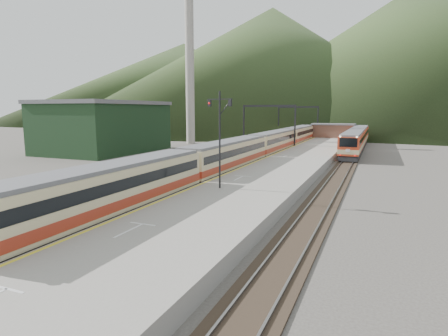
% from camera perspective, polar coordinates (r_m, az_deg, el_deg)
% --- Properties ---
extents(track_main, '(2.60, 200.00, 0.23)m').
position_cam_1_polar(track_main, '(51.84, 5.23, 1.02)').
color(track_main, black).
rests_on(track_main, ground).
extents(track_far, '(2.60, 200.00, 0.23)m').
position_cam_1_polar(track_far, '(53.53, 0.12, 1.30)').
color(track_far, black).
rests_on(track_far, ground).
extents(track_second, '(2.60, 200.00, 0.23)m').
position_cam_1_polar(track_second, '(49.67, 17.99, 0.28)').
color(track_second, black).
rests_on(track_second, ground).
extents(platform, '(8.00, 100.00, 1.00)m').
position_cam_1_polar(platform, '(48.47, 10.86, 0.87)').
color(platform, gray).
rests_on(platform, ground).
extents(gantry_near, '(9.55, 0.25, 8.00)m').
position_cam_1_polar(gantry_near, '(66.57, 6.84, 7.47)').
color(gantry_near, black).
rests_on(gantry_near, ground).
extents(gantry_far, '(9.55, 0.25, 8.00)m').
position_cam_1_polar(gantry_far, '(90.88, 11.19, 7.71)').
color(gantry_far, black).
rests_on(gantry_far, ground).
extents(warehouse, '(14.50, 20.50, 8.60)m').
position_cam_1_polar(warehouse, '(66.99, -17.79, 6.04)').
color(warehouse, black).
rests_on(warehouse, ground).
extents(smokestack, '(1.80, 1.80, 30.00)m').
position_cam_1_polar(smokestack, '(80.62, -5.23, 14.42)').
color(smokestack, '#9E998E').
rests_on(smokestack, ground).
extents(station_shed, '(9.40, 4.40, 3.10)m').
position_cam_1_polar(station_shed, '(87.69, 16.31, 5.52)').
color(station_shed, brown).
rests_on(station_shed, platform).
extents(hill_a, '(180.00, 180.00, 60.00)m').
position_cam_1_polar(hill_a, '(207.84, 7.30, 15.07)').
color(hill_a, '#2E401F').
rests_on(hill_a, ground).
extents(hill_b, '(220.00, 220.00, 75.00)m').
position_cam_1_polar(hill_b, '(241.41, 26.91, 15.12)').
color(hill_b, '#2E401F').
rests_on(hill_b, ground).
extents(hill_d, '(200.00, 200.00, 55.00)m').
position_cam_1_polar(hill_d, '(284.15, -6.04, 12.88)').
color(hill_d, '#2E401F').
rests_on(hill_d, ground).
extents(main_train, '(2.85, 78.06, 3.47)m').
position_cam_1_polar(main_train, '(50.43, 4.84, 2.98)').
color(main_train, '#C7B885').
rests_on(main_train, track_main).
extents(second_train, '(2.78, 37.86, 3.39)m').
position_cam_1_polar(second_train, '(71.19, 19.55, 4.16)').
color(second_train, red).
rests_on(second_train, track_second).
extents(signal_mast, '(2.19, 0.42, 7.49)m').
position_cam_1_polar(signal_mast, '(28.87, -0.65, 5.79)').
color(signal_mast, black).
rests_on(signal_mast, platform).
extents(short_signal_b, '(0.25, 0.20, 2.27)m').
position_cam_1_polar(short_signal_b, '(47.13, 0.49, 1.99)').
color(short_signal_b, black).
rests_on(short_signal_b, ground).
extents(short_signal_c, '(0.24, 0.19, 2.27)m').
position_cam_1_polar(short_signal_c, '(31.05, -22.97, -2.28)').
color(short_signal_c, black).
rests_on(short_signal_c, ground).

